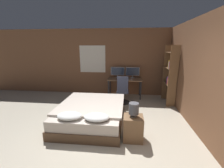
{
  "coord_description": "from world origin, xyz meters",
  "views": [
    {
      "loc": [
        0.51,
        -2.43,
        2.0
      ],
      "look_at": [
        -0.03,
        2.52,
        0.75
      ],
      "focal_mm": 24.0,
      "sensor_mm": 36.0,
      "label": 1
    }
  ],
  "objects_px": {
    "monitor_left": "(118,72)",
    "office_chair": "(123,93)",
    "monitor_right": "(133,72)",
    "bookshelf": "(171,73)",
    "computer_mouse": "(132,80)",
    "bed": "(91,113)",
    "bedside_lamp": "(134,109)",
    "nightstand": "(133,128)",
    "desk": "(125,81)",
    "keyboard": "(125,80)"
  },
  "relations": [
    {
      "from": "monitor_right",
      "to": "bookshelf",
      "type": "bearing_deg",
      "value": -31.24
    },
    {
      "from": "monitor_left",
      "to": "monitor_right",
      "type": "xyz_separation_m",
      "value": [
        0.61,
        0.0,
        0.0
      ]
    },
    {
      "from": "office_chair",
      "to": "bookshelf",
      "type": "bearing_deg",
      "value": 5.74
    },
    {
      "from": "office_chair",
      "to": "bookshelf",
      "type": "xyz_separation_m",
      "value": [
        1.64,
        0.16,
        0.73
      ]
    },
    {
      "from": "monitor_right",
      "to": "keyboard",
      "type": "relative_size",
      "value": 1.61
    },
    {
      "from": "nightstand",
      "to": "computer_mouse",
      "type": "relative_size",
      "value": 7.82
    },
    {
      "from": "office_chair",
      "to": "bookshelf",
      "type": "distance_m",
      "value": 1.8
    },
    {
      "from": "nightstand",
      "to": "computer_mouse",
      "type": "distance_m",
      "value": 2.71
    },
    {
      "from": "desk",
      "to": "monitor_left",
      "type": "relative_size",
      "value": 2.44
    },
    {
      "from": "bedside_lamp",
      "to": "monitor_right",
      "type": "bearing_deg",
      "value": 89.17
    },
    {
      "from": "desk",
      "to": "keyboard",
      "type": "xyz_separation_m",
      "value": [
        0.0,
        -0.22,
        0.1
      ]
    },
    {
      "from": "bedside_lamp",
      "to": "keyboard",
      "type": "height_order",
      "value": "bedside_lamp"
    },
    {
      "from": "keyboard",
      "to": "office_chair",
      "type": "relative_size",
      "value": 0.34
    },
    {
      "from": "monitor_left",
      "to": "office_chair",
      "type": "bearing_deg",
      "value": -74.92
    },
    {
      "from": "monitor_right",
      "to": "office_chair",
      "type": "relative_size",
      "value": 0.55
    },
    {
      "from": "bed",
      "to": "office_chair",
      "type": "xyz_separation_m",
      "value": [
        0.78,
        1.48,
        0.13
      ]
    },
    {
      "from": "keyboard",
      "to": "office_chair",
      "type": "distance_m",
      "value": 0.63
    },
    {
      "from": "bed",
      "to": "office_chair",
      "type": "height_order",
      "value": "office_chair"
    },
    {
      "from": "desk",
      "to": "office_chair",
      "type": "distance_m",
      "value": 0.77
    },
    {
      "from": "monitor_left",
      "to": "office_chair",
      "type": "xyz_separation_m",
      "value": [
        0.25,
        -0.94,
        -0.61
      ]
    },
    {
      "from": "bedside_lamp",
      "to": "office_chair",
      "type": "height_order",
      "value": "office_chair"
    },
    {
      "from": "desk",
      "to": "computer_mouse",
      "type": "xyz_separation_m",
      "value": [
        0.26,
        -0.22,
        0.11
      ]
    },
    {
      "from": "bed",
      "to": "bookshelf",
      "type": "bearing_deg",
      "value": 34.29
    },
    {
      "from": "bed",
      "to": "keyboard",
      "type": "xyz_separation_m",
      "value": [
        0.83,
        1.99,
        0.5
      ]
    },
    {
      "from": "desk",
      "to": "keyboard",
      "type": "bearing_deg",
      "value": -90.0
    },
    {
      "from": "bedside_lamp",
      "to": "monitor_right",
      "type": "distance_m",
      "value": 3.12
    },
    {
      "from": "monitor_right",
      "to": "desk",
      "type": "bearing_deg",
      "value": -144.25
    },
    {
      "from": "bedside_lamp",
      "to": "bed",
      "type": "bearing_deg",
      "value": 148.17
    },
    {
      "from": "bookshelf",
      "to": "bedside_lamp",
      "type": "bearing_deg",
      "value": -119.68
    },
    {
      "from": "bed",
      "to": "bedside_lamp",
      "type": "bearing_deg",
      "value": -31.83
    },
    {
      "from": "computer_mouse",
      "to": "bookshelf",
      "type": "xyz_separation_m",
      "value": [
        1.33,
        -0.34,
        0.35
      ]
    },
    {
      "from": "office_chair",
      "to": "nightstand",
      "type": "bearing_deg",
      "value": -81.74
    },
    {
      "from": "monitor_left",
      "to": "bookshelf",
      "type": "distance_m",
      "value": 2.05
    },
    {
      "from": "office_chair",
      "to": "desk",
      "type": "bearing_deg",
      "value": 85.84
    },
    {
      "from": "monitor_left",
      "to": "keyboard",
      "type": "bearing_deg",
      "value": -55.02
    },
    {
      "from": "desk",
      "to": "keyboard",
      "type": "height_order",
      "value": "keyboard"
    },
    {
      "from": "nightstand",
      "to": "desk",
      "type": "relative_size",
      "value": 0.41
    },
    {
      "from": "bedside_lamp",
      "to": "monitor_left",
      "type": "distance_m",
      "value": 3.17
    },
    {
      "from": "bed",
      "to": "desk",
      "type": "distance_m",
      "value": 2.39
    },
    {
      "from": "nightstand",
      "to": "bedside_lamp",
      "type": "relative_size",
      "value": 1.79
    },
    {
      "from": "bed",
      "to": "monitor_right",
      "type": "relative_size",
      "value": 3.65
    },
    {
      "from": "keyboard",
      "to": "office_chair",
      "type": "bearing_deg",
      "value": -95.94
    },
    {
      "from": "desk",
      "to": "monitor_right",
      "type": "distance_m",
      "value": 0.51
    },
    {
      "from": "bed",
      "to": "bookshelf",
      "type": "height_order",
      "value": "bookshelf"
    },
    {
      "from": "bed",
      "to": "computer_mouse",
      "type": "distance_m",
      "value": 2.32
    },
    {
      "from": "desk",
      "to": "bookshelf",
      "type": "xyz_separation_m",
      "value": [
        1.59,
        -0.56,
        0.46
      ]
    },
    {
      "from": "bed",
      "to": "keyboard",
      "type": "distance_m",
      "value": 2.21
    },
    {
      "from": "monitor_right",
      "to": "office_chair",
      "type": "bearing_deg",
      "value": -110.85
    },
    {
      "from": "monitor_right",
      "to": "keyboard",
      "type": "bearing_deg",
      "value": -124.98
    },
    {
      "from": "computer_mouse",
      "to": "bookshelf",
      "type": "relative_size",
      "value": 0.03
    }
  ]
}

